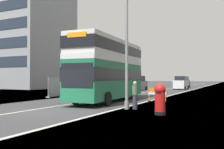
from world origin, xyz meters
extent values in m
cube|color=#38383A|center=(0.00, 0.00, -0.05)|extent=(140.00, 280.00, 0.10)
cube|color=#B2AFA8|center=(3.48, 0.00, 0.00)|extent=(0.24, 196.00, 0.01)
cube|color=silver|center=(-1.02, 0.00, 0.00)|extent=(0.16, 168.00, 0.01)
cube|color=#1E6B47|center=(0.56, 7.39, 1.78)|extent=(3.31, 10.67, 2.85)
cube|color=silver|center=(0.56, 7.39, 3.40)|extent=(3.31, 10.67, 0.40)
cube|color=silver|center=(0.56, 7.39, 4.34)|extent=(3.27, 10.56, 1.47)
cube|color=black|center=(0.56, 7.39, 2.20)|extent=(3.34, 10.78, 0.91)
cube|color=black|center=(0.56, 7.39, 4.34)|extent=(3.32, 10.72, 0.81)
cube|color=black|center=(0.96, 2.13, 2.13)|extent=(2.32, 0.23, 1.57)
cube|color=orange|center=(0.96, 2.13, 4.74)|extent=(1.39, 0.16, 0.32)
cube|color=#1E6B47|center=(0.56, 7.39, 0.53)|extent=(3.34, 10.78, 0.36)
cylinder|color=black|center=(-0.45, 4.04, 0.50)|extent=(0.37, 1.02, 1.00)
cylinder|color=black|center=(2.07, 4.23, 0.50)|extent=(0.37, 1.02, 1.00)
cylinder|color=black|center=(-0.91, 10.17, 0.50)|extent=(0.37, 1.02, 1.00)
cylinder|color=black|center=(1.61, 10.36, 0.50)|extent=(0.37, 1.02, 1.00)
cylinder|color=gray|center=(4.00, 3.19, 3.76)|extent=(0.18, 0.18, 7.52)
cylinder|color=gray|center=(4.00, 3.19, 0.25)|extent=(0.29, 0.29, 0.50)
cylinder|color=black|center=(6.52, 1.78, 0.09)|extent=(0.59, 0.59, 0.18)
cylinder|color=red|center=(6.52, 1.78, 0.77)|extent=(0.54, 0.54, 1.17)
sphere|color=red|center=(6.52, 1.78, 1.35)|extent=(0.61, 0.61, 0.61)
cube|color=black|center=(6.52, 1.50, 1.21)|extent=(0.22, 0.03, 0.07)
cube|color=orange|center=(4.30, 8.73, 1.01)|extent=(1.48, 0.20, 0.20)
cube|color=white|center=(4.30, 8.73, 0.69)|extent=(1.48, 0.20, 0.20)
cube|color=orange|center=(3.64, 8.68, 0.50)|extent=(0.08, 0.08, 1.01)
cube|color=black|center=(3.64, 8.68, 0.04)|extent=(0.18, 0.45, 0.08)
cube|color=orange|center=(4.96, 8.79, 0.50)|extent=(0.08, 0.08, 1.01)
cube|color=black|center=(4.96, 8.79, 0.04)|extent=(0.18, 0.45, 0.08)
cube|color=#A8AAAD|center=(-6.42, 9.58, 1.03)|extent=(0.04, 3.26, 1.96)
cube|color=#A8AAAD|center=(-6.42, 12.98, 1.03)|extent=(0.04, 3.26, 1.96)
cube|color=#A8AAAD|center=(-6.42, 16.38, 1.03)|extent=(0.04, 3.26, 1.96)
cube|color=#A8AAAD|center=(-6.42, 19.78, 1.03)|extent=(0.04, 3.26, 1.96)
cube|color=#A8AAAD|center=(-6.42, 23.18, 1.03)|extent=(0.04, 3.26, 1.96)
cylinder|color=#939699|center=(-6.42, 7.88, 1.03)|extent=(0.06, 0.06, 2.06)
cube|color=gray|center=(-6.42, 7.88, 0.06)|extent=(0.44, 0.20, 0.12)
cylinder|color=#939699|center=(-6.42, 11.28, 1.03)|extent=(0.06, 0.06, 2.06)
cube|color=gray|center=(-6.42, 11.28, 0.06)|extent=(0.44, 0.20, 0.12)
cylinder|color=#939699|center=(-6.42, 14.68, 1.03)|extent=(0.06, 0.06, 2.06)
cube|color=gray|center=(-6.42, 14.68, 0.06)|extent=(0.44, 0.20, 0.12)
cylinder|color=#939699|center=(-6.42, 18.08, 1.03)|extent=(0.06, 0.06, 2.06)
cube|color=gray|center=(-6.42, 18.08, 0.06)|extent=(0.44, 0.20, 0.12)
cylinder|color=#939699|center=(-6.42, 21.48, 1.03)|extent=(0.06, 0.06, 2.06)
cube|color=gray|center=(-6.42, 21.48, 0.06)|extent=(0.44, 0.20, 0.12)
cylinder|color=#939699|center=(-6.42, 24.88, 1.03)|extent=(0.06, 0.06, 2.06)
cube|color=gray|center=(-6.42, 24.88, 0.06)|extent=(0.44, 0.20, 0.12)
cube|color=slate|center=(-3.96, 25.65, 0.82)|extent=(1.89, 4.56, 1.27)
cube|color=black|center=(-3.96, 25.65, 1.87)|extent=(1.74, 2.51, 0.82)
cylinder|color=black|center=(-3.02, 27.06, 0.30)|extent=(0.20, 0.60, 0.60)
cylinder|color=black|center=(-4.91, 27.06, 0.30)|extent=(0.20, 0.60, 0.60)
cylinder|color=black|center=(-3.02, 24.24, 0.30)|extent=(0.20, 0.60, 0.60)
cylinder|color=black|center=(-4.91, 24.24, 0.30)|extent=(0.20, 0.60, 0.60)
cube|color=silver|center=(1.43, 32.36, 0.85)|extent=(1.82, 4.19, 1.34)
cube|color=black|center=(1.43, 32.36, 1.89)|extent=(1.67, 2.30, 0.73)
cylinder|color=black|center=(2.34, 33.66, 0.30)|extent=(0.20, 0.60, 0.60)
cylinder|color=black|center=(0.52, 33.66, 0.30)|extent=(0.20, 0.60, 0.60)
cylinder|color=black|center=(2.34, 31.07, 0.30)|extent=(0.20, 0.60, 0.60)
cylinder|color=black|center=(0.52, 31.07, 0.30)|extent=(0.20, 0.60, 0.60)
cube|color=slate|center=(0.40, 40.09, 0.84)|extent=(1.80, 3.88, 1.33)
cube|color=black|center=(0.40, 40.09, 1.87)|extent=(1.66, 2.14, 0.71)
cylinder|color=black|center=(1.30, 41.30, 0.30)|extent=(0.20, 0.60, 0.60)
cylinder|color=black|center=(-0.50, 41.30, 0.30)|extent=(0.20, 0.60, 0.60)
cylinder|color=black|center=(1.30, 38.89, 0.30)|extent=(0.20, 0.60, 0.60)
cylinder|color=black|center=(-0.50, 38.89, 0.30)|extent=(0.20, 0.60, 0.60)
cylinder|color=#4C3D2D|center=(-15.29, 34.09, 2.07)|extent=(0.33, 0.33, 4.14)
cylinder|color=#4C3D2D|center=(-14.81, 33.97, 4.38)|extent=(1.13, 0.44, 1.52)
cylinder|color=#4C3D2D|center=(-14.73, 34.69, 3.51)|extent=(1.27, 1.36, 1.69)
cylinder|color=#4C3D2D|center=(-15.26, 34.81, 3.65)|extent=(0.21, 1.54, 1.04)
cylinder|color=#4C3D2D|center=(-15.98, 34.41, 3.19)|extent=(1.51, 0.79, 1.28)
cylinder|color=#4C3D2D|center=(-15.76, 33.83, 4.65)|extent=(1.08, 0.66, 1.73)
cylinder|color=#4C3D2D|center=(-15.48, 33.64, 3.92)|extent=(0.52, 1.01, 1.23)
cylinder|color=#4C3D2D|center=(-14.59, 33.52, 4.30)|extent=(1.54, 1.29, 1.64)
cylinder|color=#2D3342|center=(4.47, 3.37, 0.45)|extent=(0.29, 0.29, 0.91)
cylinder|color=#51704C|center=(4.47, 3.37, 1.21)|extent=(0.34, 0.34, 0.62)
sphere|color=beige|center=(4.47, 3.37, 1.63)|extent=(0.22, 0.22, 0.22)
cube|color=gray|center=(-31.03, 25.63, 11.34)|extent=(22.21, 13.34, 22.69)
camera|label=1|loc=(10.24, -11.17, 1.95)|focal=40.20mm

